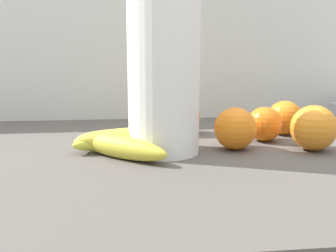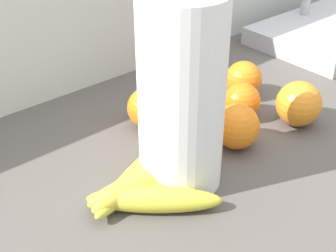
# 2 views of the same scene
# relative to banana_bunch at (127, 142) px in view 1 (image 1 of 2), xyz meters

# --- Properties ---
(wall_back) EXTENTS (1.98, 0.06, 1.30)m
(wall_back) POSITION_rel_banana_bunch_xyz_m (0.30, 0.38, -0.28)
(wall_back) COLOR silver
(wall_back) RESTS_ON ground
(banana_bunch) EXTENTS (0.21, 0.19, 0.04)m
(banana_bunch) POSITION_rel_banana_bunch_xyz_m (0.00, 0.00, 0.00)
(banana_bunch) COLOR gold
(banana_bunch) RESTS_ON counter
(orange_back_right) EXTENTS (0.07, 0.07, 0.07)m
(orange_back_right) POSITION_rel_banana_bunch_xyz_m (0.27, 0.06, 0.01)
(orange_back_right) COLOR orange
(orange_back_right) RESTS_ON counter
(orange_far_right) EXTENTS (0.08, 0.08, 0.08)m
(orange_far_right) POSITION_rel_banana_bunch_xyz_m (0.19, 0.00, 0.02)
(orange_far_right) COLOR orange
(orange_far_right) RESTS_ON counter
(orange_right) EXTENTS (0.08, 0.08, 0.08)m
(orange_right) POSITION_rel_banana_bunch_xyz_m (0.33, -0.02, 0.02)
(orange_right) COLOR orange
(orange_right) RESTS_ON counter
(orange_center) EXTENTS (0.07, 0.07, 0.07)m
(orange_center) POSITION_rel_banana_bunch_xyz_m (0.12, 0.15, 0.02)
(orange_center) COLOR orange
(orange_center) RESTS_ON counter
(orange_back_left) EXTENTS (0.07, 0.07, 0.07)m
(orange_back_left) POSITION_rel_banana_bunch_xyz_m (0.33, 0.11, 0.02)
(orange_back_left) COLOR orange
(orange_back_left) RESTS_ON counter
(paper_towel_roll) EXTENTS (0.12, 0.12, 0.32)m
(paper_towel_roll) POSITION_rel_banana_bunch_xyz_m (0.06, -0.00, 0.12)
(paper_towel_roll) COLOR white
(paper_towel_roll) RESTS_ON counter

